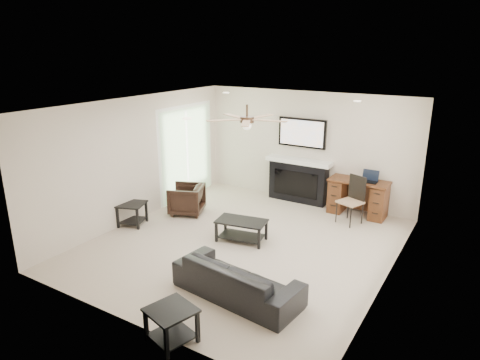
{
  "coord_description": "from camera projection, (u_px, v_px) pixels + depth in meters",
  "views": [
    {
      "loc": [
        3.62,
        -6.05,
        3.42
      ],
      "look_at": [
        -0.12,
        0.07,
        1.17
      ],
      "focal_mm": 32.0,
      "sensor_mm": 36.0,
      "label": 1
    }
  ],
  "objects": [
    {
      "name": "sofa",
      "position": [
        237.0,
        279.0,
        6.05
      ],
      "size": [
        1.96,
        0.95,
        0.55
      ],
      "primitive_type": "imported",
      "rotation": [
        0.0,
        0.0,
        3.03
      ],
      "color": "black",
      "rests_on": "ground"
    },
    {
      "name": "laptop",
      "position": [
        369.0,
        177.0,
        8.74
      ],
      "size": [
        0.33,
        0.24,
        0.23
      ],
      "primitive_type": "cube",
      "color": "black",
      "rests_on": "desk"
    },
    {
      "name": "armchair",
      "position": [
        187.0,
        199.0,
        9.08
      ],
      "size": [
        0.9,
        0.89,
        0.63
      ],
      "primitive_type": "imported",
      "rotation": [
        0.0,
        0.0,
        -1.17
      ],
      "color": "black",
      "rests_on": "ground"
    },
    {
      "name": "fireplace_unit",
      "position": [
        299.0,
        161.0,
        9.62
      ],
      "size": [
        1.52,
        0.34,
        1.91
      ],
      "primitive_type": "cube",
      "color": "black",
      "rests_on": "ground"
    },
    {
      "name": "coffee_table",
      "position": [
        241.0,
        231.0,
        7.82
      ],
      "size": [
        0.97,
        0.65,
        0.4
      ],
      "primitive_type": "cube",
      "rotation": [
        0.0,
        0.0,
        0.18
      ],
      "color": "black",
      "rests_on": "ground"
    },
    {
      "name": "end_table_near",
      "position": [
        172.0,
        325.0,
        5.12
      ],
      "size": [
        0.64,
        0.64,
        0.45
      ],
      "primitive_type": "cube",
      "rotation": [
        0.0,
        0.0,
        -0.27
      ],
      "color": "black",
      "rests_on": "ground"
    },
    {
      "name": "desk",
      "position": [
        358.0,
        197.0,
        9.0
      ],
      "size": [
        1.22,
        0.56,
        0.76
      ],
      "primitive_type": "cube",
      "color": "#361F0D",
      "rests_on": "ground"
    },
    {
      "name": "desk_chair",
      "position": [
        350.0,
        200.0,
        8.52
      ],
      "size": [
        0.55,
        0.56,
        0.97
      ],
      "primitive_type": "cube",
      "rotation": [
        0.0,
        0.0,
        -0.38
      ],
      "color": "black",
      "rests_on": "ground"
    },
    {
      "name": "room_shell",
      "position": [
        256.0,
        154.0,
        7.22
      ],
      "size": [
        5.5,
        5.54,
        2.52
      ],
      "color": "#C3AE9C",
      "rests_on": "ground"
    },
    {
      "name": "end_table_left",
      "position": [
        132.0,
        214.0,
        8.53
      ],
      "size": [
        0.64,
        0.64,
        0.45
      ],
      "primitive_type": "cube",
      "rotation": [
        0.0,
        0.0,
        0.35
      ],
      "color": "black",
      "rests_on": "ground"
    }
  ]
}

